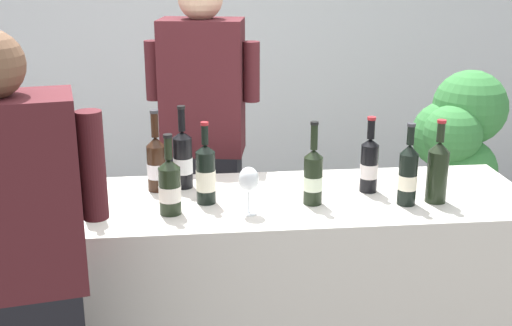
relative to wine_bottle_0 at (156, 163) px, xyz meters
The scene contains 17 objects.
wall_back 2.50m from the wine_bottle_0, 84.07° to the left, with size 8.00×0.10×2.80m, color silver.
counter 0.65m from the wine_bottle_0, 29.26° to the right, with size 2.52×0.66×0.92m, color beige.
wine_bottle_0 is the anchor object (origin of this frame).
wine_bottle_1 1.01m from the wine_bottle_0, 15.22° to the right, with size 0.07×0.07×0.33m.
wine_bottle_2 0.65m from the wine_bottle_0, 19.81° to the right, with size 0.08×0.08×0.33m.
wine_bottle_3 0.36m from the wine_bottle_0, 128.18° to the right, with size 0.08×0.08×0.33m.
wine_bottle_4 0.27m from the wine_bottle_0, 77.58° to the right, with size 0.08×0.08×0.31m.
wine_bottle_5 0.27m from the wine_bottle_0, behind, with size 0.08×0.08×0.31m.
wine_bottle_6 1.13m from the wine_bottle_0, 12.85° to the right, with size 0.08×0.08×0.33m.
wine_bottle_7 0.88m from the wine_bottle_0, ahead, with size 0.07×0.07×0.32m.
wine_bottle_9 0.11m from the wine_bottle_0, 13.25° to the left, with size 0.08×0.08×0.35m.
wine_bottle_10 0.26m from the wine_bottle_0, 40.20° to the right, with size 0.08×0.08×0.33m.
wine_glass 0.46m from the wine_bottle_0, 40.12° to the right, with size 0.08×0.08×0.18m.
ice_bucket 0.61m from the wine_bottle_0, behind, with size 0.23×0.23×0.22m.
person_server 0.58m from the wine_bottle_0, 67.73° to the left, with size 0.54×0.31×1.77m.
person_guest 0.87m from the wine_bottle_0, 118.98° to the right, with size 0.58×0.32×1.67m.
potted_shrub 1.93m from the wine_bottle_0, 28.42° to the left, with size 0.55×0.51×1.22m.
Camera 1 is at (-0.12, -2.50, 1.88)m, focal length 46.77 mm.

